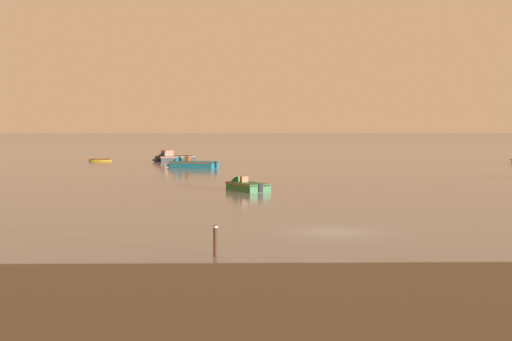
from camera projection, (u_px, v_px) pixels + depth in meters
name	position (u px, v px, depth m)	size (l,w,h in m)	color
ground_plane	(333.00, 232.00, 41.09)	(800.00, 800.00, 0.00)	gray
mudflat_shore	(512.00, 326.00, 21.46)	(307.76, 18.26, 0.26)	brown
rowboat_moored_1	(100.00, 160.00, 116.23)	(3.69, 1.78, 0.56)	gold
motorboat_moored_0	(243.00, 187.00, 66.65)	(3.95, 5.55, 1.81)	#23602D
motorboat_moored_1	(187.00, 165.00, 99.92)	(7.00, 4.55, 2.27)	#197084
motorboat_moored_2	(169.00, 159.00, 116.59)	(6.60, 4.72, 2.39)	black
mooring_post_near	(215.00, 241.00, 33.53)	(0.22, 0.22, 1.44)	#4D3323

